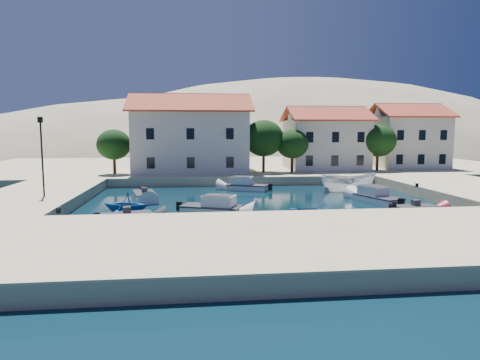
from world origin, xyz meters
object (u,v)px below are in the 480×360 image
Objects in this scene: cabin_cruiser_south at (211,207)px; boat_east at (347,192)px; building_left at (190,132)px; lamppost at (42,149)px; building_right at (407,135)px; rowboat_south at (324,219)px; cabin_cruiser_east at (378,198)px; building_mid at (326,137)px.

boat_east is at bearing 57.86° from cabin_cruiser_south.
building_left is 23.10m from lamppost.
lamppost is (-41.50, -22.00, -0.72)m from building_right.
lamppost is at bearing -152.07° from building_right.
boat_east is at bearing -8.46° from rowboat_south.
rowboat_south is (9.35, -26.17, -5.94)m from building_left.
cabin_cruiser_south is at bearing -86.31° from building_left.
building_right reaches higher than boat_east.
building_right is 1.83× the size of rowboat_south.
lamppost is 1.21× the size of rowboat_south.
cabin_cruiser_east is (-14.11, -22.37, -5.00)m from building_right.
rowboat_south is (-8.65, -27.17, -5.22)m from building_mid.
rowboat_south is (-20.65, -28.17, -5.47)m from building_right.
building_left is at bearing 38.22° from rowboat_south.
building_right reaches higher than cabin_cruiser_east.
cabin_cruiser_east is (27.39, -0.37, -4.28)m from lamppost.
cabin_cruiser_east is 0.89× the size of boat_east.
lamppost is at bearing -144.55° from building_mid.
rowboat_south is 14.07m from boat_east.
cabin_cruiser_east is (6.53, 5.80, 0.48)m from rowboat_south.
cabin_cruiser_east is at bearing -52.05° from building_left.
building_right is at bearing -17.69° from rowboat_south.
building_left is 3.06× the size of cabin_cruiser_south.
building_left is 24.18m from cabin_cruiser_south.
building_mid is 36.21m from lamppost.
lamppost is (-29.50, -21.00, -0.47)m from building_mid.
cabin_cruiser_east is at bearing -95.65° from building_mid.
building_left is 2.36× the size of lamppost.
cabin_cruiser_south is (-28.48, -25.50, -5.00)m from building_right.
rowboat_south is 0.93× the size of boat_east.
cabin_cruiser_east is at bearing 35.40° from cabin_cruiser_south.
cabin_cruiser_south is at bearing 135.17° from boat_east.
boat_east is (6.39, 12.53, 0.00)m from rowboat_south.
cabin_cruiser_south is 17.32m from boat_east.
building_mid reaches higher than boat_east.
cabin_cruiser_east is (14.37, 3.13, 0.00)m from cabin_cruiser_south.
building_right is 1.52× the size of lamppost.
building_left is 21.65m from boat_east.
building_mid is (18.00, 1.00, -0.71)m from building_left.
lamppost is at bearing 113.58° from boat_east.
cabin_cruiser_south is 14.71m from cabin_cruiser_east.
building_left reaches higher than building_mid.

